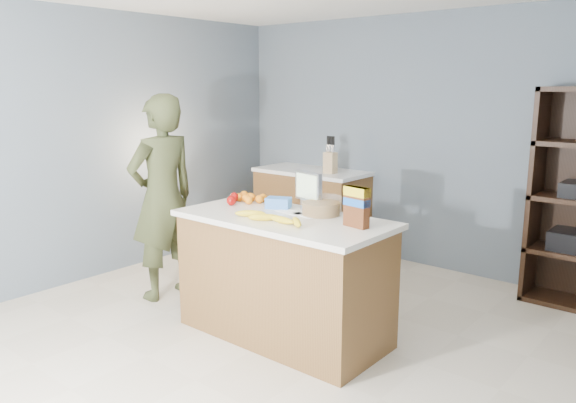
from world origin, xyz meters
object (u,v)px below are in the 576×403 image
Objects in this scene: counter_peninsula at (284,281)px; tv at (308,188)px; cereal_box at (357,204)px; person at (163,198)px.

tv reaches higher than counter_peninsula.
tv is at bearing 157.88° from cereal_box.
person is 1.35m from tv.
counter_peninsula is 5.53× the size of tv.
cereal_box is at bearing -22.12° from tv.
person reaches higher than counter_peninsula.
tv is 0.62m from cereal_box.
cereal_box is at bearing 7.51° from counter_peninsula.
counter_peninsula is 5.86× the size of cereal_box.
counter_peninsula is at bearing -86.52° from tv.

